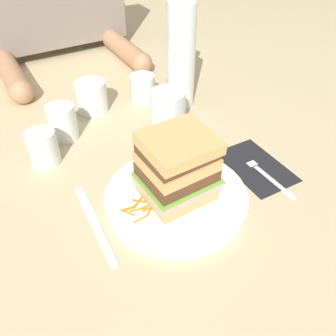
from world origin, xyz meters
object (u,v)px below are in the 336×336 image
empty_tumbler_0 (63,122)px  empty_tumbler_2 (92,97)px  empty_tumbler_1 (143,88)px  sandwich (177,168)px  main_plate (176,197)px  knife (96,226)px  fork (263,171)px  napkin_dark (255,166)px  empty_tumbler_3 (43,148)px  juice_glass (168,113)px  water_bottle (181,50)px

empty_tumbler_0 → empty_tumbler_2: (0.10, 0.08, -0.00)m
empty_tumbler_1 → empty_tumbler_0: bearing=-165.4°
sandwich → empty_tumbler_1: 0.38m
main_plate → knife: 0.15m
fork → empty_tumbler_1: bearing=100.8°
sandwich → empty_tumbler_2: sandwich is taller
napkin_dark → empty_tumbler_3: (-0.36, 0.23, 0.03)m
knife → empty_tumbler_1: 0.44m
empty_tumbler_0 → juice_glass: bearing=-23.2°
sandwich → water_bottle: size_ratio=0.43×
empty_tumbler_2 → knife: bearing=-110.6°
main_plate → sandwich: (-0.00, -0.00, 0.07)m
knife → juice_glass: size_ratio=2.03×
fork → sandwich: bearing=173.4°
knife → water_bottle: bearing=39.2°
empty_tumbler_0 → empty_tumbler_1: bearing=14.6°
fork → empty_tumbler_1: (-0.07, 0.38, 0.03)m
napkin_dark → empty_tumbler_3: 0.43m
main_plate → water_bottle: water_bottle is taller
water_bottle → empty_tumbler_1: 0.14m
juice_glass → empty_tumbler_1: bearing=84.7°
sandwich → napkin_dark: bearing=0.2°
empty_tumbler_3 → empty_tumbler_1: bearing=23.4°
sandwich → juice_glass: 0.23m
main_plate → empty_tumbler_1: 0.38m
fork → juice_glass: bearing=110.9°
sandwich → empty_tumbler_0: sandwich is taller
empty_tumbler_1 → main_plate: bearing=-108.1°
main_plate → juice_glass: 0.23m
sandwich → juice_glass: bearing=63.6°
knife → juice_glass: (0.25, 0.19, 0.04)m
napkin_dark → knife: (-0.34, 0.02, 0.00)m
water_bottle → empty_tumbler_0: water_bottle is taller
juice_glass → water_bottle: 0.16m
main_plate → juice_glass: bearing=63.5°
main_plate → napkin_dark: bearing=-0.1°
fork → empty_tumbler_3: size_ratio=2.28×
main_plate → knife: size_ratio=1.30×
fork → empty_tumbler_1: 0.39m
knife → empty_tumbler_0: bearing=82.4°
juice_glass → empty_tumbler_1: juice_glass is taller
napkin_dark → empty_tumbler_3: bearing=147.4°
sandwich → empty_tumbler_1: (0.12, 0.36, -0.04)m
juice_glass → main_plate: bearing=-116.5°
sandwich → empty_tumbler_3: size_ratio=1.82×
main_plate → sandwich: 0.07m
main_plate → water_bottle: (0.19, 0.30, 0.13)m
sandwich → fork: bearing=-6.6°
juice_glass → sandwich: bearing=-116.4°
napkin_dark → water_bottle: bearing=89.6°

